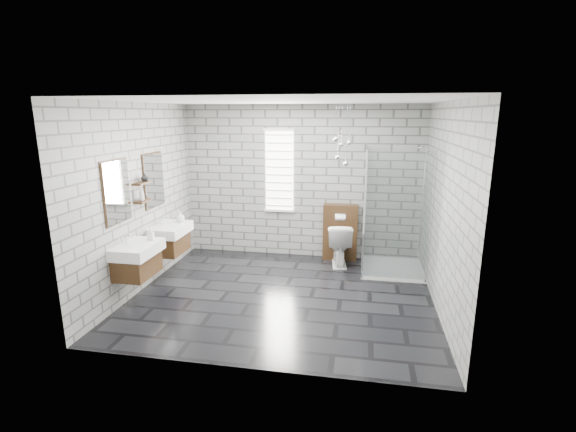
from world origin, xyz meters
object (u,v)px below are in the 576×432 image
(vanity_left, at_px, (135,251))
(vanity_right, at_px, (168,231))
(cistern_panel, at_px, (340,232))
(shower_enclosure, at_px, (387,243))
(toilet, at_px, (339,244))

(vanity_left, relative_size, vanity_right, 1.00)
(vanity_right, relative_size, cistern_panel, 1.57)
(vanity_right, distance_m, cistern_panel, 2.93)
(cistern_panel, distance_m, shower_enclosure, 0.94)
(vanity_left, bearing_deg, vanity_right, 90.00)
(cistern_panel, bearing_deg, shower_enclosure, -33.20)
(vanity_left, height_order, vanity_right, same)
(vanity_right, height_order, shower_enclosure, shower_enclosure)
(vanity_left, distance_m, shower_enclosure, 3.85)
(cistern_panel, distance_m, toilet, 0.29)
(vanity_right, xyz_separation_m, shower_enclosure, (3.41, 0.77, -0.25))
(vanity_left, height_order, shower_enclosure, shower_enclosure)
(cistern_panel, xyz_separation_m, shower_enclosure, (0.79, -0.52, 0.00))
(vanity_left, xyz_separation_m, shower_enclosure, (3.41, 1.77, -0.25))
(cistern_panel, height_order, shower_enclosure, shower_enclosure)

